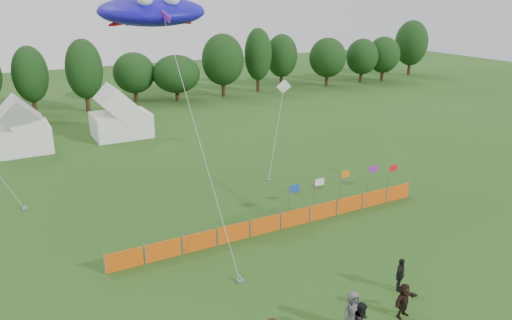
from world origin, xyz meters
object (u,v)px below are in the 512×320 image
tent_left (23,130)px  spectator_f (404,301)px  tent_right (121,117)px  spectator_e (352,311)px  spectator_d (400,275)px  barrier_fence (281,221)px  stingray_kite (150,11)px

tent_left → spectator_f: (11.64, -32.71, -1.12)m
tent_right → spectator_f: tent_right is taller
spectator_e → spectator_d: bearing=25.0°
spectator_d → spectator_f: (-1.27, -1.51, -0.04)m
tent_left → tent_right: size_ratio=0.82×
tent_left → spectator_e: tent_left is taller
tent_left → barrier_fence: 25.96m
spectator_e → stingray_kite: stingray_kite is taller
spectator_d → stingray_kite: stingray_kite is taller
barrier_fence → spectator_f: (0.25, -9.42, 0.27)m
tent_right → spectator_d: size_ratio=3.22×
stingray_kite → barrier_fence: bearing=-71.4°
spectator_d → spectator_f: spectator_d is taller
tent_left → barrier_fence: bearing=-63.9°
tent_right → stingray_kite: 16.58m
tent_left → spectator_f: tent_left is taller
spectator_f → spectator_d: bearing=40.6°
spectator_d → stingray_kite: size_ratio=0.07×
spectator_e → stingray_kite: 22.52m
spectator_e → tent_left: bearing=113.7°
spectator_f → tent_left: bearing=100.1°
tent_left → stingray_kite: stingray_kite is taller
barrier_fence → spectator_f: 9.43m
tent_right → spectator_e: size_ratio=3.01×
tent_right → stingray_kite: bearing=-92.7°
tent_right → barrier_fence: size_ratio=0.26×
barrier_fence → spectator_d: size_ratio=12.31×
tent_left → stingray_kite: bearing=-58.3°
barrier_fence → spectator_e: (-2.18, -9.05, 0.36)m
spectator_d → stingray_kite: bearing=78.4°
spectator_d → tent_left: bearing=85.5°
spectator_e → spectator_f: size_ratio=1.12×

